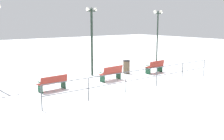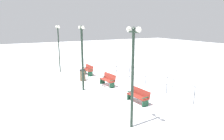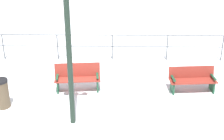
# 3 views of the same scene
# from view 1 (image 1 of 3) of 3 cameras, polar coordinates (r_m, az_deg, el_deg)

# --- Properties ---
(ground_plane) EXTENTS (80.00, 80.00, 0.00)m
(ground_plane) POSITION_cam_1_polar(r_m,az_deg,el_deg) (16.64, -0.25, -2.25)
(ground_plane) COLOR white
(ground_plane) RESTS_ON ground
(bench_nearest) EXTENTS (0.64, 1.53, 0.90)m
(bench_nearest) POSITION_cam_1_polar(r_m,az_deg,el_deg) (19.14, 9.13, 0.75)
(bench_nearest) COLOR maroon
(bench_nearest) RESTS_ON ground
(bench_second) EXTENTS (0.68, 1.60, 0.93)m
(bench_second) POSITION_cam_1_polar(r_m,az_deg,el_deg) (16.51, -0.12, -0.67)
(bench_second) COLOR maroon
(bench_second) RESTS_ON ground
(bench_third) EXTENTS (0.69, 1.62, 0.83)m
(bench_third) POSITION_cam_1_polar(r_m,az_deg,el_deg) (14.53, -12.51, -2.65)
(bench_third) COLOR maroon
(bench_third) RESTS_ON ground
(lamppost_near) EXTENTS (0.26, 0.95, 4.46)m
(lamppost_near) POSITION_cam_1_polar(r_m,az_deg,el_deg) (21.89, 9.68, 8.94)
(lamppost_near) COLOR #1E2D23
(lamppost_near) RESTS_ON ground
(lamppost_middle) EXTENTS (0.22, 0.83, 4.52)m
(lamppost_middle) POSITION_cam_1_polar(r_m,az_deg,el_deg) (17.84, -4.33, 7.45)
(lamppost_middle) COLOR #1E2D23
(lamppost_middle) RESTS_ON ground
(waterfront_railing) EXTENTS (0.05, 11.41, 1.11)m
(waterfront_railing) POSITION_cam_1_polar(r_m,az_deg,el_deg) (14.43, 6.42, -1.25)
(waterfront_railing) COLOR #4C5156
(waterfront_railing) RESTS_ON ground
(trash_bin) EXTENTS (0.49, 0.49, 0.94)m
(trash_bin) POSITION_cam_1_polar(r_m,az_deg,el_deg) (18.81, 3.09, 0.68)
(trash_bin) COLOR brown
(trash_bin) RESTS_ON ground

